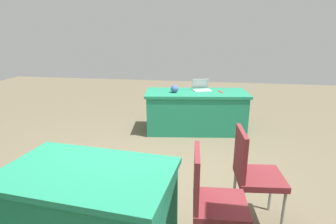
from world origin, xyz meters
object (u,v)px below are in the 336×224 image
(laptop_silver, at_px, (202,88))
(scissors_red, at_px, (221,92))
(table_foreground, at_px, (196,111))
(yarn_ball, at_px, (174,89))
(table_mid_right, at_px, (90,210))
(chair_by_pillar, at_px, (212,197))
(chair_tucked_right, at_px, (253,171))

(laptop_silver, height_order, scissors_red, laptop_silver)
(table_foreground, xyz_separation_m, yarn_ball, (0.40, 0.12, 0.45))
(table_mid_right, height_order, yarn_ball, yarn_ball)
(table_mid_right, distance_m, scissors_red, 3.40)
(laptop_silver, bearing_deg, yarn_ball, 10.29)
(chair_by_pillar, bearing_deg, table_mid_right, -88.98)
(yarn_ball, bearing_deg, chair_tucked_right, 114.32)
(table_foreground, height_order, laptop_silver, laptop_silver)
(table_foreground, distance_m, chair_tucked_right, 2.63)
(scissors_red, bearing_deg, chair_by_pillar, -22.99)
(chair_tucked_right, bearing_deg, table_mid_right, -73.44)
(table_foreground, height_order, chair_by_pillar, chair_by_pillar)
(chair_by_pillar, bearing_deg, laptop_silver, -179.77)
(chair_tucked_right, distance_m, yarn_ball, 2.66)
(scissors_red, bearing_deg, yarn_ball, -98.03)
(yarn_ball, bearing_deg, chair_by_pillar, 103.63)
(laptop_silver, bearing_deg, table_mid_right, 56.98)
(chair_by_pillar, height_order, yarn_ball, chair_by_pillar)
(table_foreground, distance_m, chair_by_pillar, 3.04)
(table_mid_right, height_order, chair_by_pillar, chair_by_pillar)
(table_mid_right, bearing_deg, laptop_silver, -103.97)
(yarn_ball, relative_size, scissors_red, 0.77)
(table_foreground, distance_m, laptop_silver, 0.45)
(chair_tucked_right, height_order, chair_by_pillar, chair_tucked_right)
(chair_tucked_right, bearing_deg, scissors_red, -179.99)
(chair_tucked_right, height_order, scissors_red, chair_tucked_right)
(table_foreground, xyz_separation_m, laptop_silver, (-0.09, -0.15, 0.42))
(scissors_red, bearing_deg, table_mid_right, -40.67)
(chair_by_pillar, xyz_separation_m, yarn_ball, (0.70, -2.90, 0.27))
(laptop_silver, relative_size, scissors_red, 2.19)
(table_foreground, height_order, table_mid_right, same)
(table_mid_right, xyz_separation_m, chair_by_pillar, (-1.03, -0.09, 0.18))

